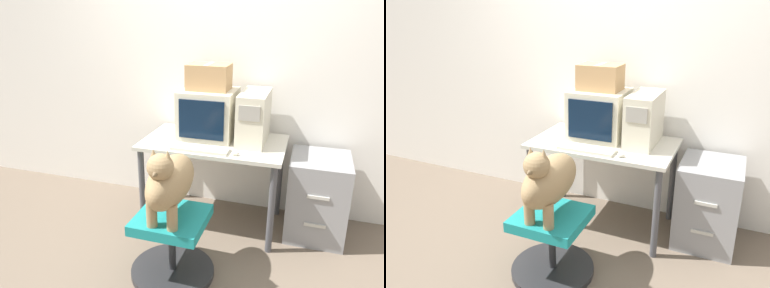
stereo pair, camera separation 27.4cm
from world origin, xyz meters
The scene contains 11 objects.
ground_plane centered at (0.00, 0.00, 0.00)m, with size 12.00×12.00×0.00m, color #6B5B4C.
wall_back centered at (0.00, 0.76, 1.30)m, with size 8.00×0.05×2.60m.
desk centered at (0.00, 0.35, 0.64)m, with size 1.14×0.69×0.74m.
crt_monitor centered at (-0.08, 0.44, 0.94)m, with size 0.44×0.42×0.40m.
pc_tower centered at (0.30, 0.43, 0.94)m, with size 0.21×0.49×0.40m.
keyboard centered at (-0.04, 0.10, 0.76)m, with size 0.44×0.14×0.03m.
computer_mouse centered at (0.23, 0.08, 0.76)m, with size 0.06×0.04×0.04m.
office_chair centered at (-0.08, -0.41, 0.23)m, with size 0.58×0.58×0.46m.
dog centered at (-0.08, -0.43, 0.72)m, with size 0.25×0.59×0.52m.
filing_cabinet centered at (0.84, 0.43, 0.33)m, with size 0.45×0.52×0.67m.
cardboard_box centered at (-0.08, 0.45, 1.24)m, with size 0.33×0.24×0.21m.
Camera 2 is at (0.98, -2.34, 1.74)m, focal length 35.00 mm.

